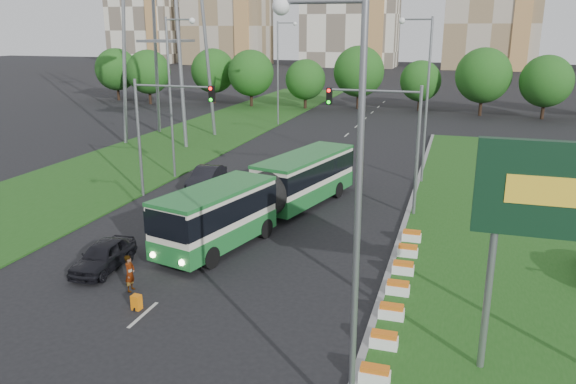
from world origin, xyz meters
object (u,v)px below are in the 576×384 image
(articulated_bus, at_px, (267,193))
(pedestrian, at_px, (130,273))
(traffic_mast_left, at_px, (159,120))
(car_left_far, at_px, (206,177))
(traffic_mast_median, at_px, (391,129))
(shopping_trolley, at_px, (137,302))
(car_left_near, at_px, (103,256))

(articulated_bus, bearing_deg, pedestrian, -90.19)
(traffic_mast_left, xyz_separation_m, car_left_far, (1.77, 3.13, -4.58))
(traffic_mast_median, distance_m, pedestrian, 17.65)
(pedestrian, bearing_deg, traffic_mast_median, -38.23)
(car_left_far, relative_size, shopping_trolley, 7.33)
(car_left_far, height_order, pedestrian, pedestrian)
(traffic_mast_median, bearing_deg, car_left_far, 170.94)
(traffic_mast_median, height_order, car_left_near, traffic_mast_median)
(articulated_bus, relative_size, pedestrian, 10.49)
(car_left_far, bearing_deg, shopping_trolley, -78.59)
(shopping_trolley, bearing_deg, car_left_far, 111.45)
(traffic_mast_median, height_order, shopping_trolley, traffic_mast_median)
(car_left_near, distance_m, shopping_trolley, 4.83)
(traffic_mast_median, distance_m, traffic_mast_left, 15.19)
(car_left_near, xyz_separation_m, shopping_trolley, (3.68, -3.10, -0.39))
(car_left_near, relative_size, shopping_trolley, 6.47)
(articulated_bus, bearing_deg, car_left_near, -106.07)
(car_left_near, height_order, car_left_far, car_left_far)
(car_left_near, height_order, pedestrian, pedestrian)
(traffic_mast_left, distance_m, articulated_bus, 9.51)
(traffic_mast_left, bearing_deg, car_left_near, -74.50)
(traffic_mast_median, distance_m, car_left_far, 14.31)
(pedestrian, bearing_deg, articulated_bus, -18.92)
(traffic_mast_left, bearing_deg, shopping_trolley, -64.83)
(pedestrian, distance_m, shopping_trolley, 1.94)
(pedestrian, bearing_deg, traffic_mast_left, 18.75)
(pedestrian, height_order, shopping_trolley, pedestrian)
(articulated_bus, xyz_separation_m, pedestrian, (-2.70, -10.59, -0.94))
(traffic_mast_left, bearing_deg, traffic_mast_median, 3.77)
(traffic_mast_left, height_order, car_left_near, traffic_mast_left)
(car_left_near, xyz_separation_m, car_left_far, (-1.44, 14.70, 0.07))
(car_left_far, bearing_deg, articulated_bus, -45.59)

